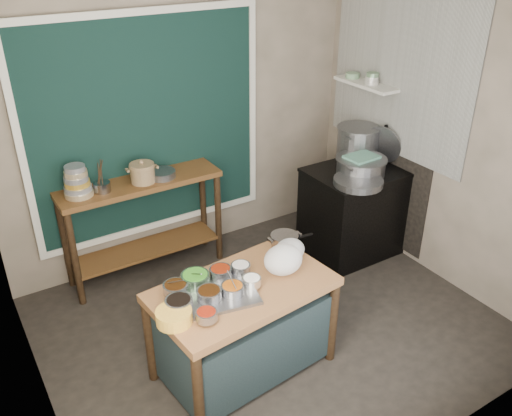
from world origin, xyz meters
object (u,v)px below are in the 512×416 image
stove_block (354,212)px  steamer (361,166)px  condiment_tray (214,295)px  yellow_basin (174,316)px  saucepan (284,242)px  utensil_cup (102,187)px  prep_table (243,328)px  ceramic_crock (143,174)px  back_counter (144,228)px  stock_pot (358,143)px

stove_block → steamer: size_ratio=1.85×
condiment_tray → yellow_basin: 0.35m
yellow_basin → steamer: 2.47m
saucepan → utensil_cup: 1.63m
prep_table → saucepan: bearing=20.0°
steamer → saucepan: bearing=-156.6°
utensil_cup → steamer: bearing=-19.1°
stove_block → utensil_cup: (-2.24, 0.69, 0.57)m
prep_table → yellow_basin: (-0.56, -0.10, 0.42)m
condiment_tray → ceramic_crock: 1.57m
steamer → utensil_cup: bearing=160.9°
yellow_basin → saucepan: saucepan is taller
condiment_tray → yellow_basin: size_ratio=2.41×
back_counter → steamer: bearing=-23.2°
back_counter → utensil_cup: size_ratio=10.18×
back_counter → steamer: steamer is taller
saucepan → yellow_basin: bearing=-153.6°
prep_table → saucepan: (0.52, 0.25, 0.43)m
condiment_tray → saucepan: saucepan is taller
back_counter → stove_block: bearing=-21.0°
prep_table → back_counter: 1.59m
ceramic_crock → stove_block: bearing=-20.3°
prep_table → stock_pot: stock_pot is taller
prep_table → stock_pot: (1.95, 1.07, 0.67)m
yellow_basin → stove_block: bearing=22.1°
back_counter → saucepan: (0.64, -1.33, 0.33)m
prep_table → utensil_cup: 1.73m
back_counter → utensil_cup: bearing=-174.1°
yellow_basin → ceramic_crock: size_ratio=1.01×
steamer → prep_table: bearing=-155.9°
saucepan → steamer: steamer is taller
yellow_basin → ceramic_crock: ceramic_crock is taller
back_counter → saucepan: bearing=-64.4°
back_counter → utensil_cup: 0.62m
condiment_tray → stock_pot: stock_pot is taller
prep_table → utensil_cup: size_ratio=8.78×
condiment_tray → stock_pot: 2.43m
stove_block → saucepan: (-1.26, -0.60, 0.38)m
prep_table → condiment_tray: (-0.22, 0.00, 0.39)m
saucepan → stock_pot: (1.43, 0.82, 0.24)m
stock_pot → steamer: 0.36m
saucepan → utensil_cup: (-0.98, 1.30, 0.18)m
ceramic_crock → stock_pot: stock_pot is taller
back_counter → saucepan: back_counter is taller
stove_block → saucepan: saucepan is taller
stove_block → ceramic_crock: bearing=159.7°
condiment_tray → yellow_basin: yellow_basin is taller
ceramic_crock → stock_pot: bearing=-13.1°
prep_table → steamer: size_ratio=2.56×
yellow_basin → steamer: (2.30, 0.88, 0.16)m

